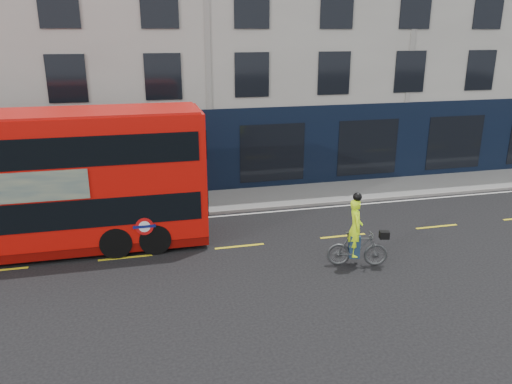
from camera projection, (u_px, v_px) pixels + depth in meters
name	position (u px, v px, depth m)	size (l,w,h in m)	color
ground	(249.00, 264.00, 16.59)	(120.00, 120.00, 0.00)	black
pavement	(217.00, 201.00, 22.58)	(60.00, 3.00, 0.12)	gray
kerb	(223.00, 212.00, 21.19)	(60.00, 0.12, 0.13)	gray
building_terrace	(193.00, 29.00, 26.26)	(50.00, 10.07, 15.00)	#AEADA4
road_edge_line	(224.00, 216.00, 20.93)	(58.00, 0.10, 0.01)	silver
lane_dashes	(240.00, 246.00, 17.97)	(58.00, 0.12, 0.01)	gold
bus	(27.00, 183.00, 16.89)	(12.12, 2.85, 4.88)	red
cyclist	(357.00, 242.00, 16.26)	(2.07, 1.07, 2.53)	#45484A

